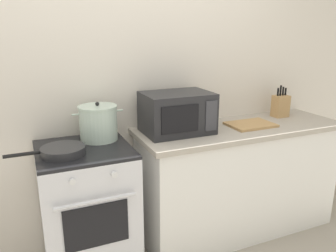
{
  "coord_description": "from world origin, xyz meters",
  "views": [
    {
      "loc": [
        -0.66,
        -1.5,
        1.66
      ],
      "look_at": [
        0.25,
        0.6,
        1.0
      ],
      "focal_mm": 35.7,
      "sensor_mm": 36.0,
      "label": 1
    }
  ],
  "objects_px": {
    "frying_pan": "(62,151)",
    "microwave": "(177,113)",
    "stove": "(88,211)",
    "knife_block": "(280,106)",
    "cutting_board": "(251,124)",
    "stock_pot": "(98,123)"
  },
  "relations": [
    {
      "from": "stove",
      "to": "microwave",
      "type": "relative_size",
      "value": 1.84
    },
    {
      "from": "frying_pan",
      "to": "stock_pot",
      "type": "bearing_deg",
      "value": 36.87
    },
    {
      "from": "frying_pan",
      "to": "cutting_board",
      "type": "xyz_separation_m",
      "value": [
        1.46,
        0.07,
        -0.02
      ]
    },
    {
      "from": "stove",
      "to": "cutting_board",
      "type": "height_order",
      "value": "cutting_board"
    },
    {
      "from": "stove",
      "to": "stock_pot",
      "type": "relative_size",
      "value": 2.64
    },
    {
      "from": "frying_pan",
      "to": "microwave",
      "type": "relative_size",
      "value": 0.94
    },
    {
      "from": "frying_pan",
      "to": "microwave",
      "type": "distance_m",
      "value": 0.87
    },
    {
      "from": "stove",
      "to": "frying_pan",
      "type": "relative_size",
      "value": 1.95
    },
    {
      "from": "frying_pan",
      "to": "knife_block",
      "type": "distance_m",
      "value": 1.89
    },
    {
      "from": "stove",
      "to": "knife_block",
      "type": "relative_size",
      "value": 3.29
    },
    {
      "from": "frying_pan",
      "to": "knife_block",
      "type": "bearing_deg",
      "value": 6.38
    },
    {
      "from": "knife_block",
      "to": "frying_pan",
      "type": "bearing_deg",
      "value": -173.62
    },
    {
      "from": "stove",
      "to": "microwave",
      "type": "xyz_separation_m",
      "value": [
        0.71,
        0.08,
        0.61
      ]
    },
    {
      "from": "frying_pan",
      "to": "stove",
      "type": "bearing_deg",
      "value": 26.5
    },
    {
      "from": "frying_pan",
      "to": "microwave",
      "type": "bearing_deg",
      "value": 9.94
    },
    {
      "from": "frying_pan",
      "to": "cutting_board",
      "type": "relative_size",
      "value": 1.31
    },
    {
      "from": "stove",
      "to": "cutting_board",
      "type": "distance_m",
      "value": 1.4
    },
    {
      "from": "stock_pot",
      "to": "frying_pan",
      "type": "distance_m",
      "value": 0.35
    },
    {
      "from": "stock_pot",
      "to": "cutting_board",
      "type": "relative_size",
      "value": 0.97
    },
    {
      "from": "stove",
      "to": "knife_block",
      "type": "bearing_deg",
      "value": 4.63
    },
    {
      "from": "stove",
      "to": "cutting_board",
      "type": "bearing_deg",
      "value": 0.05
    },
    {
      "from": "stove",
      "to": "knife_block",
      "type": "distance_m",
      "value": 1.83
    }
  ]
}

